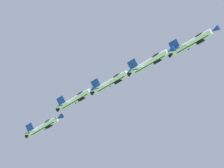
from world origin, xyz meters
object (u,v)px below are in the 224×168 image
(fighter_jet_left_wing, at_px, (150,62))
(fighter_jet_lead, at_px, (193,42))
(fighter_jet_right_wing, at_px, (112,82))
(fighter_jet_right_outer, at_px, (43,126))
(fighter_jet_left_outer, at_px, (76,99))

(fighter_jet_left_wing, bearing_deg, fighter_jet_lead, 97.06)
(fighter_jet_right_wing, height_order, fighter_jet_right_outer, fighter_jet_right_wing)
(fighter_jet_left_outer, bearing_deg, fighter_jet_lead, 90.80)
(fighter_jet_right_outer, bearing_deg, fighter_jet_left_wing, 87.10)
(fighter_jet_right_wing, bearing_deg, fighter_jet_left_outer, -90.06)
(fighter_jet_right_wing, bearing_deg, fighter_jet_left_wing, 86.08)
(fighter_jet_left_outer, xyz_separation_m, fighter_jet_right_outer, (-12.68, 7.61, -2.28))
(fighter_jet_right_wing, height_order, fighter_jet_left_outer, fighter_jet_left_outer)
(fighter_jet_lead, height_order, fighter_jet_left_wing, fighter_jet_left_wing)
(fighter_jet_left_wing, relative_size, fighter_jet_left_outer, 1.00)
(fighter_jet_left_wing, distance_m, fighter_jet_right_wing, 14.93)
(fighter_jet_left_wing, relative_size, fighter_jet_right_wing, 1.00)
(fighter_jet_right_wing, bearing_deg, fighter_jet_lead, 91.24)
(fighter_jet_right_wing, bearing_deg, fighter_jet_right_outer, -92.38)
(fighter_jet_left_outer, distance_m, fighter_jet_right_outer, 14.96)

